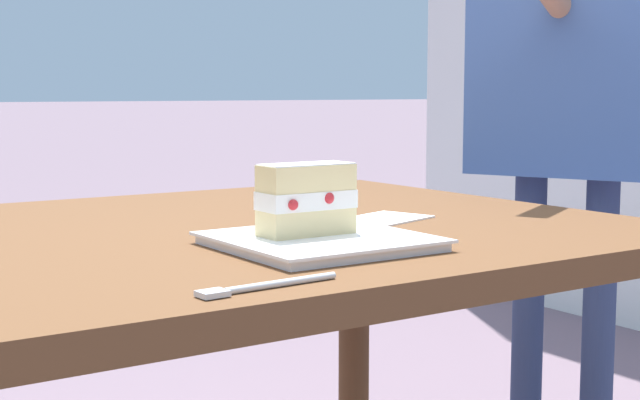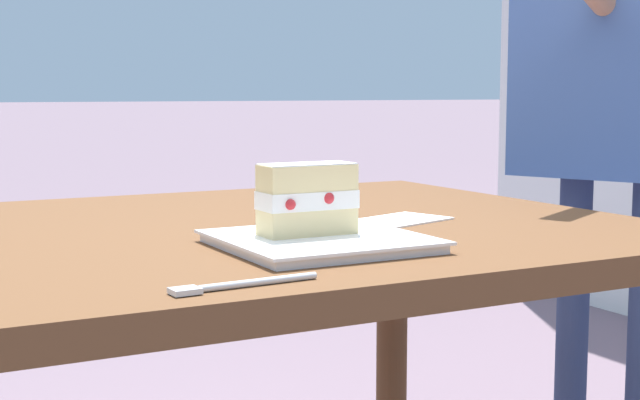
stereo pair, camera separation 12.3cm
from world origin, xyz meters
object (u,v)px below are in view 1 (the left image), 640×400
object	(u,v)px
cake_slice	(306,199)
dessert_plate	(320,242)
dessert_fork	(260,286)
diner_person	(570,61)
patio_table	(156,299)
paper_napkin	(384,219)

from	to	relation	value
cake_slice	dessert_plate	bearing A→B (deg)	-62.76
dessert_fork	diner_person	distance (m)	1.33
patio_table	cake_slice	distance (m)	0.30
patio_table	cake_slice	bearing A→B (deg)	-62.17
dessert_fork	paper_napkin	distance (m)	0.56
patio_table	diner_person	bearing A→B (deg)	9.16
dessert_plate	diner_person	distance (m)	1.07
dessert_plate	dessert_fork	bearing A→B (deg)	-137.06
diner_person	dessert_plate	bearing A→B (deg)	-156.23
patio_table	dessert_fork	distance (m)	0.45
cake_slice	diner_person	world-z (taller)	diner_person
dessert_plate	diner_person	bearing A→B (deg)	23.77
diner_person	patio_table	bearing A→B (deg)	-170.84
cake_slice	paper_napkin	world-z (taller)	cake_slice
cake_slice	diner_person	bearing A→B (deg)	22.63
dessert_plate	paper_napkin	bearing A→B (deg)	35.27
patio_table	diner_person	distance (m)	1.15
dessert_fork	diner_person	xyz separation A→B (m)	(1.15, 0.60, 0.27)
patio_table	dessert_fork	bearing A→B (deg)	-99.34
paper_napkin	cake_slice	bearing A→B (deg)	-148.85
dessert_fork	paper_napkin	world-z (taller)	dessert_fork
diner_person	dessert_fork	bearing A→B (deg)	-152.28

